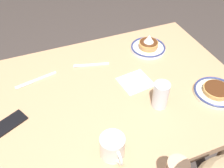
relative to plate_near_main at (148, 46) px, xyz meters
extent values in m
plane|color=#3D3531|center=(0.33, 0.24, -0.76)|extent=(6.00, 6.00, 0.00)
cube|color=tan|center=(0.33, 0.24, -0.04)|extent=(1.29, 0.90, 0.04)
cylinder|color=#9F7856|center=(-0.21, -0.10, -0.41)|extent=(0.07, 0.07, 0.70)
cylinder|color=#9F7856|center=(0.87, -0.10, -0.41)|extent=(0.07, 0.07, 0.70)
cylinder|color=#9F7856|center=(-0.21, 0.58, -0.41)|extent=(0.07, 0.07, 0.70)
cylinder|color=white|center=(0.00, 0.00, -0.02)|extent=(0.20, 0.20, 0.01)
torus|color=navy|center=(0.00, 0.00, 0.00)|extent=(0.20, 0.20, 0.01)
cylinder|color=tan|center=(0.00, 0.00, 0.00)|extent=(0.11, 0.11, 0.01)
cylinder|color=tan|center=(0.00, 0.00, 0.01)|extent=(0.11, 0.11, 0.01)
cylinder|color=#D99B51|center=(0.00, 0.00, 0.02)|extent=(0.11, 0.11, 0.01)
cylinder|color=#4C2814|center=(0.00, 0.00, 0.03)|extent=(0.10, 0.10, 0.00)
cone|color=white|center=(0.00, 0.00, 0.05)|extent=(0.06, 0.06, 0.04)
cylinder|color=silver|center=(-0.13, 0.44, -0.02)|extent=(0.21, 0.21, 0.01)
torus|color=navy|center=(-0.13, 0.44, 0.00)|extent=(0.20, 0.20, 0.01)
cylinder|color=tan|center=(-0.13, 0.44, 0.00)|extent=(0.12, 0.12, 0.01)
cylinder|color=tan|center=(-0.13, 0.44, 0.01)|extent=(0.13, 0.13, 0.01)
cylinder|color=#4C2814|center=(-0.13, 0.44, 0.02)|extent=(0.12, 0.12, 0.00)
cylinder|color=white|center=(0.45, 0.56, 0.02)|extent=(0.09, 0.09, 0.10)
torus|color=white|center=(0.44, 0.61, 0.02)|extent=(0.02, 0.07, 0.07)
cylinder|color=brown|center=(0.45, 0.56, 0.06)|extent=(0.08, 0.08, 0.01)
cylinder|color=silver|center=(0.15, 0.40, 0.04)|extent=(0.07, 0.07, 0.13)
cylinder|color=black|center=(0.15, 0.40, 0.02)|extent=(0.06, 0.06, 0.09)
cube|color=black|center=(0.80, 0.26, -0.02)|extent=(0.16, 0.13, 0.01)
cube|color=white|center=(0.19, 0.23, -0.02)|extent=(0.17, 0.16, 0.00)
cube|color=silver|center=(0.35, 0.02, -0.02)|extent=(0.18, 0.06, 0.01)
cube|color=silver|center=(0.43, -0.01, -0.02)|extent=(0.03, 0.01, 0.00)
cube|color=silver|center=(0.43, -0.01, -0.02)|extent=(0.03, 0.01, 0.00)
cube|color=silver|center=(0.43, 0.00, -0.02)|extent=(0.03, 0.01, 0.00)
cube|color=silver|center=(0.43, 0.00, -0.02)|extent=(0.03, 0.01, 0.00)
cube|color=silver|center=(0.63, 0.02, -0.02)|extent=(0.18, 0.05, 0.01)
cube|color=silver|center=(0.71, 0.04, -0.02)|extent=(0.09, 0.04, 0.00)
camera|label=1|loc=(0.65, 1.06, 0.85)|focal=41.06mm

